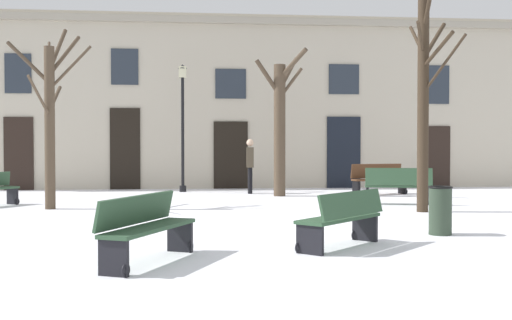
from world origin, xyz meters
TOP-DOWN VIEW (x-y plane):
  - ground_plane at (0.00, 0.00)m, footprint 37.10×37.10m
  - building_facade at (-0.00, 9.23)m, footprint 23.19×0.60m
  - tree_center at (3.77, 1.04)m, footprint 1.48×2.60m
  - tree_near_facade at (1.11, 5.73)m, footprint 1.52×2.07m
  - tree_left_of_center at (-4.86, 2.57)m, footprint 2.00×2.50m
  - streetlamp at (-1.82, 7.68)m, footprint 0.30×0.30m
  - litter_bin at (2.72, -2.50)m, footprint 0.41×0.41m
  - bench_back_to_back_right at (0.75, -3.64)m, footprint 1.55×1.57m
  - bench_near_center_tree at (3.75, 2.76)m, footprint 1.74×0.82m
  - bench_by_litter_bin at (-2.05, -4.54)m, footprint 1.20×1.91m
  - bench_back_to_back_left at (4.22, 6.00)m, footprint 1.84×0.92m
  - person_by_shop_door at (0.30, 6.75)m, footprint 0.24×0.39m

SIDE VIEW (x-z plane):
  - ground_plane at x=0.00m, z-range 0.00..0.00m
  - litter_bin at x=2.72m, z-range 0.00..0.83m
  - bench_back_to_back_right at x=0.75m, z-range 0.01..0.86m
  - bench_by_litter_bin at x=-2.05m, z-range 0.03..0.91m
  - bench_back_to_back_left at x=4.22m, z-range 0.02..0.96m
  - bench_near_center_tree at x=3.75m, z-range 0.02..0.96m
  - person_by_shop_door at x=0.30m, z-range 0.10..1.81m
  - tree_near_facade at x=1.11m, z-range 0.05..4.39m
  - tree_left_of_center at x=-4.86m, z-range 0.06..4.48m
  - streetlamp at x=-1.82m, z-range 0.45..4.59m
  - tree_center at x=3.77m, z-range 0.11..5.27m
  - building_facade at x=0.00m, z-range 0.05..6.16m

